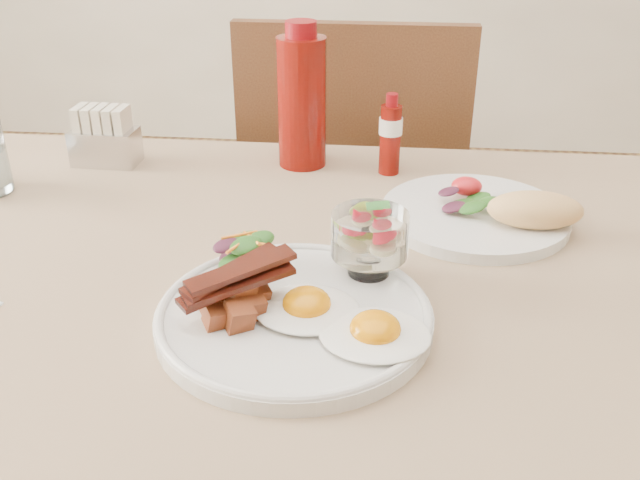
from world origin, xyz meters
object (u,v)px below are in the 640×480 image
(fruit_cup, at_px, (370,235))
(chair_far, at_px, (353,211))
(sugar_caddy, at_px, (105,139))
(table, at_px, (322,347))
(main_plate, at_px, (294,317))
(ketchup_bottle, at_px, (302,100))
(second_plate, at_px, (489,212))
(hot_sauce_bottle, at_px, (390,135))

(fruit_cup, bearing_deg, chair_far, 94.42)
(chair_far, relative_size, sugar_caddy, 9.26)
(table, bearing_deg, chair_far, 90.00)
(chair_far, height_order, main_plate, chair_far)
(chair_far, bearing_deg, main_plate, -91.53)
(ketchup_bottle, bearing_deg, second_plate, -34.67)
(main_plate, relative_size, fruit_cup, 3.32)
(hot_sauce_bottle, bearing_deg, chair_far, 101.63)
(chair_far, bearing_deg, fruit_cup, -85.58)
(second_plate, bearing_deg, chair_far, 111.98)
(table, xyz_separation_m, main_plate, (-0.02, -0.08, 0.10))
(ketchup_bottle, xyz_separation_m, sugar_caddy, (-0.30, -0.03, -0.06))
(table, distance_m, fruit_cup, 0.16)
(fruit_cup, height_order, sugar_caddy, fruit_cup)
(chair_far, height_order, second_plate, chair_far)
(main_plate, bearing_deg, chair_far, 88.47)
(ketchup_bottle, relative_size, sugar_caddy, 2.16)
(hot_sauce_bottle, bearing_deg, ketchup_bottle, 170.29)
(second_plate, bearing_deg, hot_sauce_bottle, 129.22)
(hot_sauce_bottle, bearing_deg, second_plate, -50.78)
(table, height_order, hot_sauce_bottle, hot_sauce_bottle)
(table, distance_m, main_plate, 0.13)
(chair_far, distance_m, second_plate, 0.59)
(chair_far, bearing_deg, hot_sauce_bottle, -78.37)
(table, relative_size, chair_far, 1.43)
(table, relative_size, second_plate, 5.32)
(table, bearing_deg, ketchup_bottle, 100.49)
(table, relative_size, hot_sauce_bottle, 10.92)
(ketchup_bottle, distance_m, sugar_caddy, 0.31)
(chair_far, relative_size, hot_sauce_bottle, 7.63)
(table, height_order, main_plate, main_plate)
(ketchup_bottle, bearing_deg, main_plate, -84.04)
(chair_far, xyz_separation_m, second_plate, (0.20, -0.49, 0.24))
(main_plate, distance_m, fruit_cup, 0.12)
(main_plate, bearing_deg, sugar_caddy, 130.61)
(table, relative_size, sugar_caddy, 13.25)
(chair_far, distance_m, sugar_caddy, 0.57)
(ketchup_bottle, bearing_deg, chair_far, 78.12)
(fruit_cup, bearing_deg, ketchup_bottle, 108.33)
(second_plate, bearing_deg, sugar_caddy, 164.84)
(fruit_cup, bearing_deg, sugar_caddy, 142.41)
(second_plate, bearing_deg, main_plate, -131.03)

